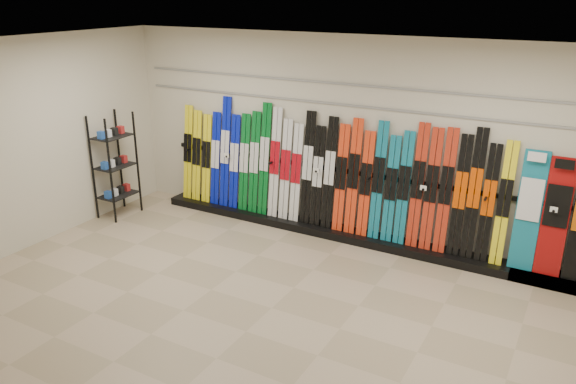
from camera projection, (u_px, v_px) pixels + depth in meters
The scene contains 10 objects.
floor at pixel (272, 308), 6.69m from camera, with size 8.00×8.00×0.00m, color gray.
back_wall at pixel (358, 140), 8.23m from camera, with size 8.00×8.00×0.00m, color beige.
left_wall at pixel (30, 144), 8.01m from camera, with size 5.00×5.00×0.00m, color beige.
ceiling at pixel (269, 51), 5.67m from camera, with size 8.00×8.00×0.00m, color silver.
ski_rack_base at pixel (362, 238), 8.44m from camera, with size 8.00×0.40×0.12m, color black.
skis at pixel (326, 174), 8.48m from camera, with size 5.38×0.25×1.83m.
snowboards at pixel (554, 216), 7.06m from camera, with size 0.94×0.24×1.57m.
accessory_rack at pixel (115, 166), 9.19m from camera, with size 0.40×0.60×1.72m, color black.
slatwall_rail_0 at pixel (358, 106), 8.04m from camera, with size 7.60×0.02×0.03m, color gray.
slatwall_rail_1 at pixel (359, 85), 7.94m from camera, with size 7.60×0.02×0.03m, color gray.
Camera 1 is at (3.01, -4.98, 3.59)m, focal length 35.00 mm.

